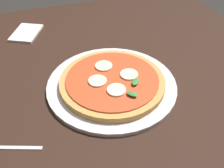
{
  "coord_description": "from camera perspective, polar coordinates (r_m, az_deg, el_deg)",
  "views": [
    {
      "loc": [
        0.5,
        -0.19,
        1.27
      ],
      "look_at": [
        -0.08,
        0.0,
        0.76
      ],
      "focal_mm": 43.93,
      "sensor_mm": 36.0,
      "label": 1
    }
  ],
  "objects": [
    {
      "name": "dining_table",
      "position": [
        0.81,
        1.69,
        -8.65
      ],
      "size": [
        1.36,
        1.16,
        0.75
      ],
      "color": "black",
      "rests_on": "ground_plane"
    },
    {
      "name": "serving_tray",
      "position": [
        0.8,
        0.0,
        -0.22
      ],
      "size": [
        0.38,
        0.38,
        0.01
      ],
      "primitive_type": "cylinder",
      "color": "silver",
      "rests_on": "dining_table"
    },
    {
      "name": "pizza",
      "position": [
        0.78,
        0.23,
        0.55
      ],
      "size": [
        0.3,
        0.3,
        0.03
      ],
      "color": "tan",
      "rests_on": "serving_tray"
    },
    {
      "name": "napkin",
      "position": [
        1.1,
        -17.41,
        10.13
      ],
      "size": [
        0.16,
        0.14,
        0.01
      ],
      "primitive_type": "cube",
      "rotation": [
        0.0,
        0.0,
        -0.47
      ],
      "color": "white",
      "rests_on": "dining_table"
    }
  ]
}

